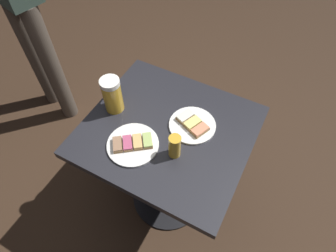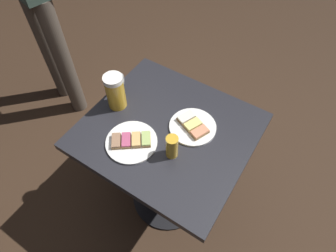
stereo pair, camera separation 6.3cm
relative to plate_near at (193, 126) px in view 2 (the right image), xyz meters
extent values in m
plane|color=#382619|center=(0.06, -0.09, -0.73)|extent=(6.00, 6.00, 0.00)
cylinder|color=black|center=(0.06, -0.09, -0.72)|extent=(0.44, 0.44, 0.01)
cylinder|color=black|center=(0.06, -0.09, -0.37)|extent=(0.09, 0.09, 0.69)
cube|color=#232328|center=(0.06, -0.09, -0.03)|extent=(0.66, 0.72, 0.04)
cylinder|color=white|center=(0.00, 0.00, 0.00)|extent=(0.21, 0.21, 0.01)
cube|color=#9E7547|center=(-0.02, -0.04, 0.01)|extent=(0.09, 0.07, 0.01)
cube|color=white|center=(-0.02, -0.04, 0.02)|extent=(0.08, 0.07, 0.01)
cube|color=#9E7547|center=(0.00, 0.00, 0.01)|extent=(0.09, 0.07, 0.01)
cube|color=#EFE07A|center=(0.00, 0.00, 0.02)|extent=(0.08, 0.07, 0.01)
cube|color=#9E7547|center=(0.02, 0.04, 0.01)|extent=(0.09, 0.07, 0.01)
cube|color=#EA8E66|center=(0.02, 0.04, 0.02)|extent=(0.08, 0.07, 0.01)
cylinder|color=white|center=(0.21, -0.18, 0.00)|extent=(0.22, 0.22, 0.01)
cube|color=#9E7547|center=(0.17, -0.13, 0.01)|extent=(0.08, 0.07, 0.01)
cube|color=#ADC66B|center=(0.17, -0.13, 0.02)|extent=(0.08, 0.07, 0.01)
cube|color=#9E7547|center=(0.20, -0.16, 0.01)|extent=(0.08, 0.07, 0.01)
cube|color=#E5B266|center=(0.20, -0.16, 0.02)|extent=(0.08, 0.07, 0.01)
cube|color=#9E7547|center=(0.22, -0.19, 0.01)|extent=(0.08, 0.07, 0.01)
cube|color=#BC4C70|center=(0.22, -0.19, 0.02)|extent=(0.08, 0.07, 0.01)
cube|color=#9E7547|center=(0.25, -0.23, 0.01)|extent=(0.08, 0.07, 0.01)
cube|color=#997051|center=(0.25, -0.23, 0.02)|extent=(0.08, 0.07, 0.01)
cylinder|color=gold|center=(0.07, -0.36, 0.07)|extent=(0.08, 0.08, 0.15)
cylinder|color=white|center=(0.07, -0.36, 0.15)|extent=(0.09, 0.09, 0.02)
torus|color=silver|center=(0.02, -0.38, 0.07)|extent=(0.10, 0.05, 0.10)
cylinder|color=gold|center=(0.16, 0.00, 0.05)|extent=(0.05, 0.05, 0.11)
cylinder|color=#51473D|center=(-0.19, -1.08, -0.28)|extent=(0.11, 0.11, 0.89)
cylinder|color=#51473D|center=(-0.25, -1.29, -0.28)|extent=(0.11, 0.11, 0.89)
camera|label=1|loc=(0.73, 0.26, 1.01)|focal=30.90mm
camera|label=2|loc=(0.70, 0.32, 1.01)|focal=30.90mm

